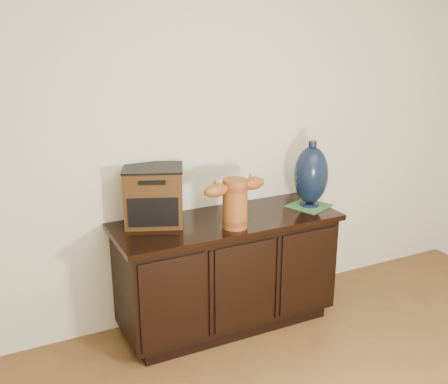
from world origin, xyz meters
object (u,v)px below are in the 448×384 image
tv_radio (154,195)px  sideboard (227,271)px  lamp_base (311,175)px  terracotta_vessel (235,201)px  spray_can (237,191)px

tv_radio → sideboard: bearing=3.9°
sideboard → lamp_base: (0.62, -0.03, 0.59)m
terracotta_vessel → lamp_base: lamp_base is taller
sideboard → terracotta_vessel: (-0.02, -0.15, 0.54)m
spray_can → tv_radio: bearing=-171.9°
sideboard → spray_can: (0.19, 0.23, 0.46)m
lamp_base → terracotta_vessel: bearing=-169.1°
sideboard → terracotta_vessel: size_ratio=3.38×
sideboard → terracotta_vessel: terracotta_vessel is taller
tv_radio → lamp_base: size_ratio=0.98×
terracotta_vessel → tv_radio: tv_radio is taller
tv_radio → spray_can: (0.62, 0.09, -0.09)m
sideboard → lamp_base: lamp_base is taller
tv_radio → terracotta_vessel: bearing=-13.1°
tv_radio → lamp_base: (1.05, -0.16, 0.04)m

